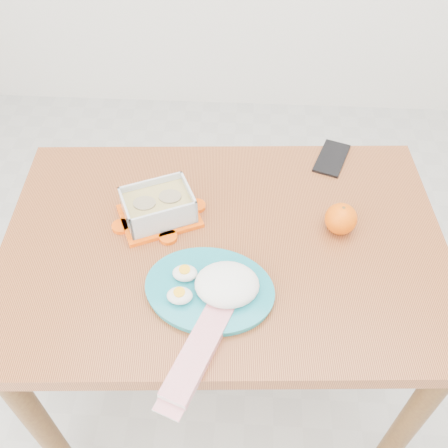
# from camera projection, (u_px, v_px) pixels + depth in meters

# --- Properties ---
(ground) EXTENTS (3.50, 3.50, 0.00)m
(ground) POSITION_uv_depth(u_px,v_px,m) (273.00, 397.00, 1.72)
(ground) COLOR #B7B7B2
(ground) RESTS_ON ground
(dining_table) EXTENTS (1.13, 0.79, 0.75)m
(dining_table) POSITION_uv_depth(u_px,v_px,m) (224.00, 268.00, 1.30)
(dining_table) COLOR #A15D2D
(dining_table) RESTS_ON ground
(food_container) EXTENTS (0.23, 0.21, 0.08)m
(food_container) POSITION_uv_depth(u_px,v_px,m) (158.00, 207.00, 1.24)
(food_container) COLOR #F55107
(food_container) RESTS_ON dining_table
(orange_fruit) EXTENTS (0.08, 0.08, 0.08)m
(orange_fruit) POSITION_uv_depth(u_px,v_px,m) (341.00, 219.00, 1.21)
(orange_fruit) COLOR #FF6205
(orange_fruit) RESTS_ON dining_table
(rice_plate) EXTENTS (0.33, 0.33, 0.08)m
(rice_plate) POSITION_uv_depth(u_px,v_px,m) (215.00, 286.00, 1.09)
(rice_plate) COLOR teal
(rice_plate) RESTS_ON dining_table
(candy_bar) EXTENTS (0.14, 0.24, 0.02)m
(candy_bar) POSITION_uv_depth(u_px,v_px,m) (199.00, 350.00, 1.01)
(candy_bar) COLOR #BA0922
(candy_bar) RESTS_ON dining_table
(smartphone) EXTENTS (0.12, 0.16, 0.01)m
(smartphone) POSITION_uv_depth(u_px,v_px,m) (332.00, 158.00, 1.41)
(smartphone) COLOR black
(smartphone) RESTS_ON dining_table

